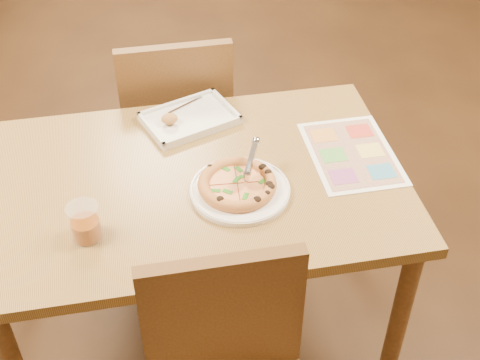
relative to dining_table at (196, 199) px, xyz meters
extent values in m
plane|color=black|center=(0.00, 0.00, -0.63)|extent=(7.00, 7.00, 0.00)
cube|color=olive|center=(0.00, 0.00, 0.07)|extent=(1.30, 0.85, 0.04)
cylinder|color=brown|center=(-0.59, 0.36, -0.29)|extent=(0.06, 0.06, 0.68)
cylinder|color=brown|center=(0.59, -0.36, -0.29)|extent=(0.06, 0.06, 0.68)
cylinder|color=brown|center=(0.59, 0.36, -0.29)|extent=(0.06, 0.06, 0.68)
cube|color=brown|center=(0.00, -0.51, 0.04)|extent=(0.42, 0.04, 0.45)
cube|color=brown|center=(0.00, 0.70, -0.18)|extent=(0.42, 0.42, 0.04)
cube|color=brown|center=(0.00, 0.51, 0.04)|extent=(0.42, 0.04, 0.45)
cylinder|color=white|center=(0.13, -0.09, 0.09)|extent=(0.38, 0.38, 0.02)
cylinder|color=#CC8545|center=(0.12, -0.08, 0.11)|extent=(0.23, 0.23, 0.01)
cylinder|color=#E1C47A|center=(0.12, -0.08, 0.11)|extent=(0.20, 0.20, 0.01)
torus|color=#CC8545|center=(0.12, -0.08, 0.12)|extent=(0.24, 0.24, 0.04)
cylinder|color=silver|center=(0.15, -0.09, 0.16)|extent=(0.04, 0.07, 0.08)
cube|color=silver|center=(0.17, -0.04, 0.18)|extent=(0.06, 0.11, 0.06)
cube|color=silver|center=(0.02, 0.30, 0.09)|extent=(0.35, 0.30, 0.02)
cube|color=silver|center=(0.02, 0.30, 0.11)|extent=(0.13, 0.09, 0.00)
ellipsoid|color=#BE8944|center=(-0.05, 0.28, 0.12)|extent=(0.06, 0.05, 0.04)
cylinder|color=#853C0A|center=(-0.33, -0.19, 0.12)|extent=(0.08, 0.08, 0.06)
cylinder|color=white|center=(-0.33, -0.19, 0.14)|extent=(0.09, 0.09, 0.11)
cube|color=white|center=(0.52, 0.03, 0.09)|extent=(0.27, 0.38, 0.00)
camera|label=1|loc=(-0.15, -1.56, 1.44)|focal=50.00mm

